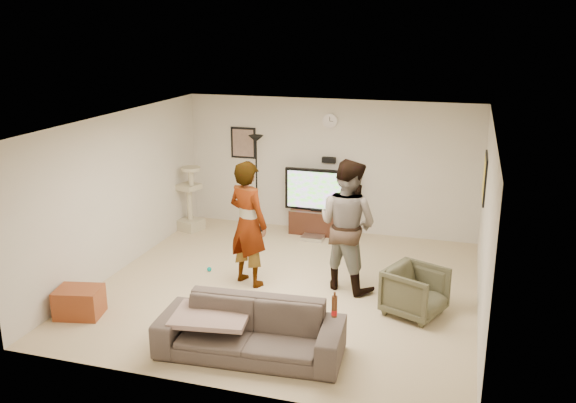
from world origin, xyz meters
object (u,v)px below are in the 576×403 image
(cat_tree, at_px, (189,198))
(beer_bottle, at_px, (334,307))
(tv_stand, at_px, (319,222))
(floor_lamp, at_px, (257,184))
(side_table, at_px, (79,302))
(person_left, at_px, (248,224))
(person_right, at_px, (347,225))
(sofa, at_px, (250,330))
(tv, at_px, (320,190))
(armchair, at_px, (415,291))

(cat_tree, relative_size, beer_bottle, 5.02)
(tv_stand, bearing_deg, floor_lamp, -172.88)
(beer_bottle, distance_m, side_table, 3.61)
(person_left, relative_size, person_right, 0.97)
(person_left, relative_size, sofa, 0.87)
(person_left, distance_m, beer_bottle, 2.62)
(tv, height_order, person_right, person_right)
(tv, xyz_separation_m, armchair, (2.04, -2.86, -0.51))
(floor_lamp, height_order, armchair, floor_lamp)
(tv_stand, bearing_deg, sofa, -86.57)
(person_left, xyz_separation_m, armchair, (2.51, -0.33, -0.62))
(tv_stand, bearing_deg, beer_bottle, -74.11)
(beer_bottle, height_order, armchair, beer_bottle)
(floor_lamp, bearing_deg, cat_tree, -163.23)
(tv_stand, distance_m, tv, 0.62)
(sofa, relative_size, armchair, 3.00)
(tv, bearing_deg, cat_tree, -167.90)
(tv, relative_size, cat_tree, 1.05)
(floor_lamp, bearing_deg, sofa, -71.43)
(floor_lamp, distance_m, person_left, 2.49)
(sofa, bearing_deg, cat_tree, 120.15)
(cat_tree, xyz_separation_m, armchair, (4.45, -2.35, -0.29))
(tv_stand, relative_size, beer_bottle, 4.32)
(person_right, xyz_separation_m, side_table, (-3.25, -1.96, -0.78))
(armchair, xyz_separation_m, side_table, (-4.32, -1.35, -0.14))
(person_right, bearing_deg, tv_stand, -43.59)
(side_table, bearing_deg, person_left, 42.76)
(beer_bottle, distance_m, armchair, 1.84)
(sofa, distance_m, side_table, 2.57)
(tv_stand, xyz_separation_m, beer_bottle, (1.28, -4.48, 0.54))
(cat_tree, xyz_separation_m, person_right, (3.38, -1.73, 0.35))
(tv, bearing_deg, person_left, -100.53)
(tv, bearing_deg, sofa, -86.57)
(cat_tree, relative_size, person_right, 0.64)
(armchair, bearing_deg, tv_stand, 58.30)
(tv_stand, distance_m, sofa, 4.49)
(tv, relative_size, person_right, 0.67)
(tv_stand, bearing_deg, tv, 180.00)
(person_left, xyz_separation_m, sofa, (0.74, -1.95, -0.63))
(cat_tree, height_order, sofa, cat_tree)
(tv, distance_m, beer_bottle, 4.66)
(cat_tree, relative_size, side_table, 2.13)
(beer_bottle, bearing_deg, cat_tree, 132.92)
(person_left, bearing_deg, sofa, 134.97)
(person_right, distance_m, side_table, 3.87)
(tv_stand, relative_size, floor_lamp, 0.59)
(person_left, xyz_separation_m, person_right, (1.44, 0.29, 0.03))
(person_left, xyz_separation_m, beer_bottle, (1.75, -1.95, -0.19))
(tv_stand, height_order, cat_tree, cat_tree)
(floor_lamp, bearing_deg, person_left, -73.27)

